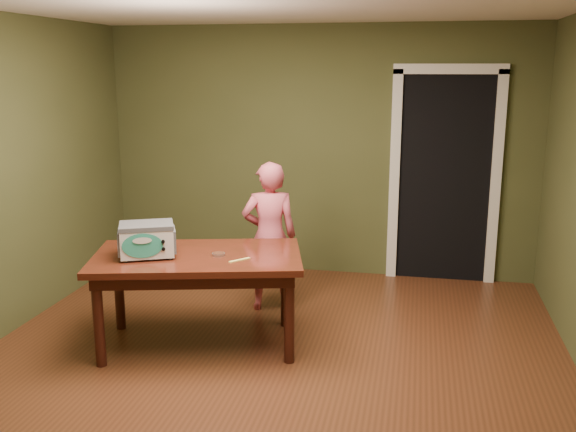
{
  "coord_description": "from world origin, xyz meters",
  "views": [
    {
      "loc": [
        1.03,
        -4.13,
        2.17
      ],
      "look_at": [
        -0.02,
        1.0,
        0.95
      ],
      "focal_mm": 40.0,
      "sensor_mm": 36.0,
      "label": 1
    }
  ],
  "objects": [
    {
      "name": "toy_oven",
      "position": [
        -0.97,
        0.28,
        0.89
      ],
      "size": [
        0.49,
        0.42,
        0.26
      ],
      "rotation": [
        0.0,
        0.0,
        0.42
      ],
      "color": "#4C4F54",
      "rests_on": "dining_table"
    },
    {
      "name": "floor",
      "position": [
        0.0,
        0.0,
        0.0
      ],
      "size": [
        5.0,
        5.0,
        0.0
      ],
      "primitive_type": "plane",
      "color": "#5B2E1A",
      "rests_on": "ground"
    },
    {
      "name": "baking_pan",
      "position": [
        -0.45,
        0.41,
        0.76
      ],
      "size": [
        0.1,
        0.1,
        0.02
      ],
      "color": "silver",
      "rests_on": "dining_table"
    },
    {
      "name": "child",
      "position": [
        -0.25,
        1.3,
        0.68
      ],
      "size": [
        0.57,
        0.46,
        1.36
      ],
      "primitive_type": "imported",
      "rotation": [
        0.0,
        0.0,
        3.44
      ],
      "color": "#D8596B",
      "rests_on": "floor"
    },
    {
      "name": "spatula",
      "position": [
        -0.25,
        0.32,
        0.75
      ],
      "size": [
        0.14,
        0.15,
        0.01
      ],
      "primitive_type": "cube",
      "rotation": [
        0.0,
        0.0,
        0.85
      ],
      "color": "#F8E76C",
      "rests_on": "dining_table"
    },
    {
      "name": "doorway",
      "position": [
        1.3,
        2.78,
        1.06
      ],
      "size": [
        1.1,
        0.66,
        2.25
      ],
      "color": "black",
      "rests_on": "ground"
    },
    {
      "name": "room_shell",
      "position": [
        0.0,
        0.0,
        1.71
      ],
      "size": [
        4.52,
        5.02,
        2.61
      ],
      "color": "#484D29",
      "rests_on": "ground"
    },
    {
      "name": "dining_table",
      "position": [
        -0.62,
        0.41,
        0.65
      ],
      "size": [
        1.77,
        1.26,
        0.75
      ],
      "rotation": [
        0.0,
        0.0,
        0.24
      ],
      "color": "#3E180E",
      "rests_on": "floor"
    }
  ]
}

